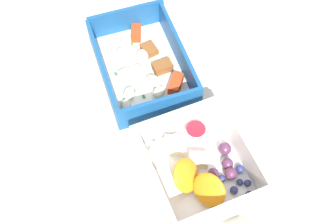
{
  "coord_description": "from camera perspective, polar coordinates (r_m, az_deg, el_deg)",
  "views": [
    {
      "loc": [
        29.93,
        -12.7,
        57.78
      ],
      "look_at": [
        -1.04,
        -0.21,
        4.0
      ],
      "focal_mm": 45.55,
      "sensor_mm": 36.0,
      "label": 1
    }
  ],
  "objects": [
    {
      "name": "fruit_bowl",
      "position": [
        0.59,
        4.09,
        -7.31
      ],
      "size": [
        15.36,
        13.77,
        5.71
      ],
      "rotation": [
        0.0,
        0.0,
        0.01
      ],
      "color": "white",
      "rests_on": "table_surface"
    },
    {
      "name": "pasta_container",
      "position": [
        0.69,
        -3.53,
        6.19
      ],
      "size": [
        20.06,
        14.13,
        5.31
      ],
      "rotation": [
        0.0,
        0.0,
        -0.05
      ],
      "color": "white",
      "rests_on": "table_surface"
    },
    {
      "name": "table_surface",
      "position": [
        0.65,
        0.51,
        -2.04
      ],
      "size": [
        80.0,
        80.0,
        2.0
      ],
      "primitive_type": "cube",
      "color": "beige",
      "rests_on": "ground"
    }
  ]
}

